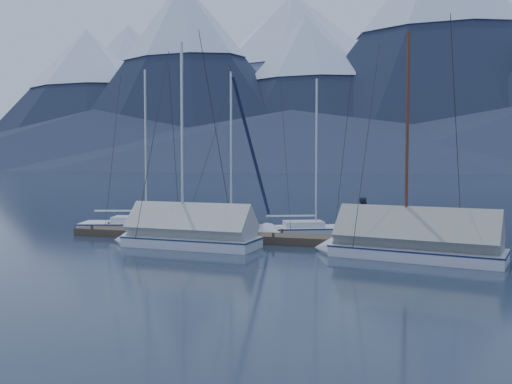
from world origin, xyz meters
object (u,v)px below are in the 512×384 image
(sailboat_open_right, at_px, (325,232))
(sailboat_covered_far, at_px, (180,236))
(sailboat_open_left, at_px, (156,227))
(sailboat_covered_near, at_px, (402,245))
(person, at_px, (364,218))
(sailboat_open_mid, at_px, (238,231))

(sailboat_open_right, distance_m, sailboat_covered_far, 7.55)
(sailboat_open_left, relative_size, sailboat_covered_near, 0.99)
(person, bearing_deg, sailboat_open_left, 94.33)
(sailboat_covered_near, bearing_deg, sailboat_covered_far, -179.28)
(sailboat_open_left, bearing_deg, sailboat_covered_near, -19.31)
(person, bearing_deg, sailboat_open_right, 49.84)
(sailboat_open_left, height_order, sailboat_open_mid, sailboat_open_left)
(sailboat_open_left, relative_size, sailboat_open_mid, 1.04)
(sailboat_open_left, bearing_deg, sailboat_covered_far, -51.41)
(sailboat_open_right, bearing_deg, sailboat_open_mid, -163.99)
(person, bearing_deg, sailboat_covered_far, 122.92)
(sailboat_covered_near, xyz_separation_m, sailboat_covered_far, (-8.92, -0.11, -0.00))
(sailboat_covered_near, bearing_deg, sailboat_open_right, 125.28)
(sailboat_open_left, distance_m, person, 11.18)
(sailboat_open_mid, bearing_deg, sailboat_open_right, 16.01)
(sailboat_open_mid, xyz_separation_m, sailboat_open_right, (4.08, 1.17, -0.01))
(sailboat_open_left, xyz_separation_m, person, (10.89, -2.33, 1.04))
(sailboat_open_mid, bearing_deg, person, -19.84)
(sailboat_covered_far, bearing_deg, person, 16.53)
(sailboat_open_mid, relative_size, sailboat_covered_near, 0.96)
(sailboat_open_left, bearing_deg, person, -12.06)
(sailboat_covered_near, relative_size, person, 5.28)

